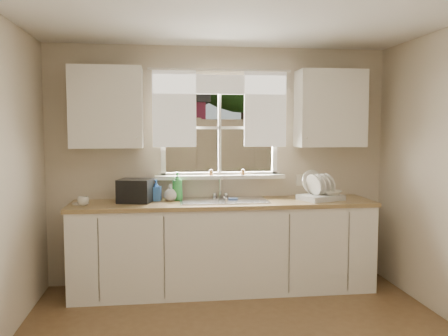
{
  "coord_description": "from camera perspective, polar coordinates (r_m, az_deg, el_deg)",
  "views": [
    {
      "loc": [
        -0.6,
        -3.01,
        1.64
      ],
      "look_at": [
        0.0,
        1.65,
        1.25
      ],
      "focal_mm": 38.0,
      "sensor_mm": 36.0,
      "label": 1
    }
  ],
  "objects": [
    {
      "name": "soap_bottle_c",
      "position": [
        4.84,
        -6.45,
        -2.95
      ],
      "size": [
        0.16,
        0.16,
        0.17
      ],
      "primitive_type": "imported",
      "rotation": [
        0.0,
        0.0,
        0.27
      ],
      "color": "beige",
      "rests_on": "countertop"
    },
    {
      "name": "curtains",
      "position": [
        5.0,
        -0.44,
        8.11
      ],
      "size": [
        1.5,
        0.03,
        0.81
      ],
      "color": "white",
      "rests_on": "room_walls"
    },
    {
      "name": "wall_outlet",
      "position": [
        5.24,
        9.12,
        -1.45
      ],
      "size": [
        0.08,
        0.01,
        0.12
      ],
      "primitive_type": "cube",
      "color": "beige",
      "rests_on": "room_walls"
    },
    {
      "name": "soap_bottle_a",
      "position": [
        4.86,
        -5.64,
        -2.18
      ],
      "size": [
        0.11,
        0.12,
        0.29
      ],
      "primitive_type": "imported",
      "rotation": [
        0.0,
        0.0,
        0.02
      ],
      "color": "green",
      "rests_on": "countertop"
    },
    {
      "name": "soap_bottle_b",
      "position": [
        4.86,
        -8.17,
        -2.66
      ],
      "size": [
        0.11,
        0.11,
        0.21
      ],
      "primitive_type": "imported",
      "rotation": [
        0.0,
        0.0,
        -0.17
      ],
      "color": "blue",
      "rests_on": "countertop"
    },
    {
      "name": "backyard",
      "position": [
        11.63,
        -1.47,
        13.74
      ],
      "size": [
        20.0,
        10.0,
        6.13
      ],
      "color": "#335421",
      "rests_on": "ground"
    },
    {
      "name": "upper_cabinet_left",
      "position": [
        4.87,
        -13.93,
        7.08
      ],
      "size": [
        0.7,
        0.33,
        0.8
      ],
      "primitive_type": "cube",
      "color": "white",
      "rests_on": "room_walls"
    },
    {
      "name": "black_appliance",
      "position": [
        4.79,
        -10.59,
        -2.7
      ],
      "size": [
        0.37,
        0.34,
        0.23
      ],
      "primitive_type": "cube",
      "rotation": [
        0.0,
        0.0,
        -0.25
      ],
      "color": "black",
      "rests_on": "countertop"
    },
    {
      "name": "bowl",
      "position": [
        4.97,
        12.92,
        -2.92
      ],
      "size": [
        0.24,
        0.24,
        0.05
      ],
      "primitive_type": "imported",
      "rotation": [
        0.0,
        0.0,
        -0.28
      ],
      "color": "white",
      "rests_on": "dish_rack"
    },
    {
      "name": "window",
      "position": [
        5.05,
        -0.51,
        2.99
      ],
      "size": [
        1.38,
        0.16,
        1.06
      ],
      "color": "white",
      "rests_on": "room_walls"
    },
    {
      "name": "base_cabinets",
      "position": [
        4.88,
        -0.05,
        -9.56
      ],
      "size": [
        3.0,
        0.62,
        0.87
      ],
      "primitive_type": "cube",
      "color": "white",
      "rests_on": "ground"
    },
    {
      "name": "sink",
      "position": [
        4.82,
        -0.09,
        -4.82
      ],
      "size": [
        0.88,
        0.52,
        0.4
      ],
      "color": "#B7B7BC",
      "rests_on": "countertop"
    },
    {
      "name": "countertop",
      "position": [
        4.78,
        -0.05,
        -4.27
      ],
      "size": [
        3.04,
        0.65,
        0.04
      ],
      "primitive_type": "cube",
      "color": "#9A7C4D",
      "rests_on": "base_cabinets"
    },
    {
      "name": "cup",
      "position": [
        4.71,
        -16.59,
        -3.84
      ],
      "size": [
        0.14,
        0.14,
        0.09
      ],
      "primitive_type": "imported",
      "rotation": [
        0.0,
        0.0,
        -0.41
      ],
      "color": "silver",
      "rests_on": "countertop"
    },
    {
      "name": "room_walls",
      "position": [
        3.03,
        4.15,
        -2.9
      ],
      "size": [
        3.62,
        4.02,
        2.5
      ],
      "color": "beige",
      "rests_on": "ground"
    },
    {
      "name": "sill_jars",
      "position": [
        5.01,
        0.37,
        -0.52
      ],
      "size": [
        0.38,
        0.04,
        0.06
      ],
      "color": "brown",
      "rests_on": "window"
    },
    {
      "name": "upper_cabinet_right",
      "position": [
        5.14,
        12.65,
        6.97
      ],
      "size": [
        0.7,
        0.33,
        0.8
      ],
      "primitive_type": "cube",
      "color": "white",
      "rests_on": "room_walls"
    },
    {
      "name": "saucer",
      "position": [
        4.8,
        -16.88,
        -4.12
      ],
      "size": [
        0.16,
        0.16,
        0.01
      ],
      "primitive_type": "cylinder",
      "color": "beige",
      "rests_on": "countertop"
    },
    {
      "name": "dish_rack",
      "position": [
        4.97,
        11.48,
        -2.9
      ],
      "size": [
        0.49,
        0.43,
        0.3
      ],
      "color": "silver",
      "rests_on": "countertop"
    }
  ]
}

